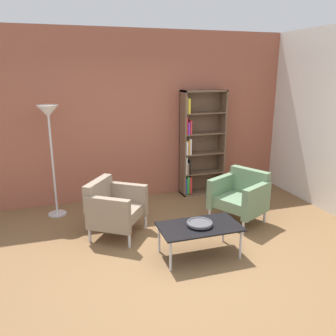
{
  "coord_description": "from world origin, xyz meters",
  "views": [
    {
      "loc": [
        -1.27,
        -3.48,
        2.24
      ],
      "look_at": [
        0.11,
        0.84,
        0.95
      ],
      "focal_mm": 37.05,
      "sensor_mm": 36.0,
      "label": 1
    }
  ],
  "objects_px": {
    "coffee_table_low": "(200,228)",
    "armchair_spare_guest": "(114,207)",
    "bookshelf_tall": "(199,145)",
    "decorative_bowl": "(200,223)",
    "floor_lamp_torchiere": "(49,125)",
    "armchair_near_window": "(241,195)"
  },
  "relations": [
    {
      "from": "coffee_table_low",
      "to": "armchair_spare_guest",
      "type": "xyz_separation_m",
      "value": [
        -0.91,
        0.89,
        0.05
      ]
    },
    {
      "from": "bookshelf_tall",
      "to": "decorative_bowl",
      "type": "distance_m",
      "value": 2.37
    },
    {
      "from": "bookshelf_tall",
      "to": "decorative_bowl",
      "type": "height_order",
      "value": "bookshelf_tall"
    },
    {
      "from": "decorative_bowl",
      "to": "armchair_spare_guest",
      "type": "height_order",
      "value": "armchair_spare_guest"
    },
    {
      "from": "armchair_spare_guest",
      "to": "floor_lamp_torchiere",
      "type": "distance_m",
      "value": 1.61
    },
    {
      "from": "armchair_near_window",
      "to": "floor_lamp_torchiere",
      "type": "xyz_separation_m",
      "value": [
        -2.67,
        1.1,
        1.03
      ]
    },
    {
      "from": "bookshelf_tall",
      "to": "floor_lamp_torchiere",
      "type": "xyz_separation_m",
      "value": [
        -2.55,
        -0.29,
        0.53
      ]
    },
    {
      "from": "coffee_table_low",
      "to": "armchair_near_window",
      "type": "xyz_separation_m",
      "value": [
        0.99,
        0.76,
        0.05
      ]
    },
    {
      "from": "floor_lamp_torchiere",
      "to": "armchair_near_window",
      "type": "bearing_deg",
      "value": -22.44
    },
    {
      "from": "decorative_bowl",
      "to": "armchair_spare_guest",
      "type": "bearing_deg",
      "value": 135.5
    },
    {
      "from": "armchair_near_window",
      "to": "bookshelf_tall",
      "type": "bearing_deg",
      "value": 157.57
    },
    {
      "from": "coffee_table_low",
      "to": "armchair_spare_guest",
      "type": "height_order",
      "value": "armchair_spare_guest"
    },
    {
      "from": "decorative_bowl",
      "to": "armchair_near_window",
      "type": "height_order",
      "value": "armchair_near_window"
    },
    {
      "from": "coffee_table_low",
      "to": "armchair_near_window",
      "type": "relative_size",
      "value": 1.08
    },
    {
      "from": "armchair_near_window",
      "to": "armchair_spare_guest",
      "type": "height_order",
      "value": "same"
    },
    {
      "from": "bookshelf_tall",
      "to": "armchair_spare_guest",
      "type": "bearing_deg",
      "value": -144.85
    },
    {
      "from": "floor_lamp_torchiere",
      "to": "decorative_bowl",
      "type": "bearing_deg",
      "value": -48.07
    },
    {
      "from": "decorative_bowl",
      "to": "floor_lamp_torchiere",
      "type": "relative_size",
      "value": 0.18
    },
    {
      "from": "coffee_table_low",
      "to": "decorative_bowl",
      "type": "xyz_separation_m",
      "value": [
        0.0,
        0.0,
        0.07
      ]
    },
    {
      "from": "coffee_table_low",
      "to": "floor_lamp_torchiere",
      "type": "xyz_separation_m",
      "value": [
        -1.68,
        1.87,
        1.08
      ]
    },
    {
      "from": "decorative_bowl",
      "to": "armchair_near_window",
      "type": "xyz_separation_m",
      "value": [
        0.99,
        0.76,
        -0.02
      ]
    },
    {
      "from": "bookshelf_tall",
      "to": "armchair_near_window",
      "type": "xyz_separation_m",
      "value": [
        0.11,
        -1.39,
        -0.51
      ]
    }
  ]
}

